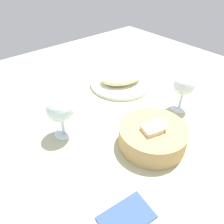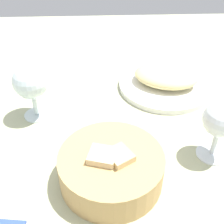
% 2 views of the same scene
% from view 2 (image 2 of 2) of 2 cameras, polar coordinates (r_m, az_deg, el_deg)
% --- Properties ---
extents(ground_plane, '(1.40, 1.40, 0.02)m').
position_cam_2_polar(ground_plane, '(0.66, 2.76, -3.05)').
color(ground_plane, '#ADB28B').
extents(plate, '(0.24, 0.24, 0.01)m').
position_cam_2_polar(plate, '(0.78, 10.37, 5.27)').
color(plate, white).
rests_on(plate, ground_plane).
extents(omelette, '(0.19, 0.16, 0.04)m').
position_cam_2_polar(omelette, '(0.77, 10.61, 7.07)').
color(omelette, '#E7D28A').
rests_on(omelette, plate).
extents(lettuce_garnish, '(0.05, 0.05, 0.02)m').
position_cam_2_polar(lettuce_garnish, '(0.82, 12.98, 7.98)').
color(lettuce_garnish, '#408D30').
rests_on(lettuce_garnish, plate).
extents(bread_basket, '(0.18, 0.18, 0.07)m').
position_cam_2_polar(bread_basket, '(0.52, -0.18, -10.99)').
color(bread_basket, tan).
rests_on(bread_basket, ground_plane).
extents(wine_glass_near, '(0.08, 0.08, 0.13)m').
position_cam_2_polar(wine_glass_near, '(0.65, -15.82, 5.52)').
color(wine_glass_near, silver).
rests_on(wine_glass_near, ground_plane).
extents(wine_glass_far, '(0.07, 0.07, 0.13)m').
position_cam_2_polar(wine_glass_far, '(0.56, 20.78, -1.83)').
color(wine_glass_far, silver).
rests_on(wine_glass_far, ground_plane).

